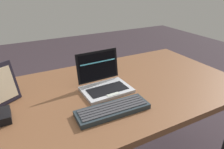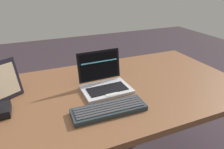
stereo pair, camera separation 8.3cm
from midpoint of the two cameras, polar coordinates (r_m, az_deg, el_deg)
name	(u,v)px [view 2 (the right image)]	position (r m, az deg, el deg)	size (l,w,h in m)	color
desk	(97,105)	(1.14, -2.22, -8.62)	(1.70, 0.81, 0.74)	brown
laptop_front	(104,82)	(1.10, -0.08, -2.19)	(0.27, 0.22, 0.20)	silver
external_keyboard	(109,109)	(0.93, 1.77, -9.99)	(0.35, 0.12, 0.03)	#232E34
photo_frame	(5,80)	(1.10, -26.43, -1.56)	(0.15, 0.11, 0.20)	black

